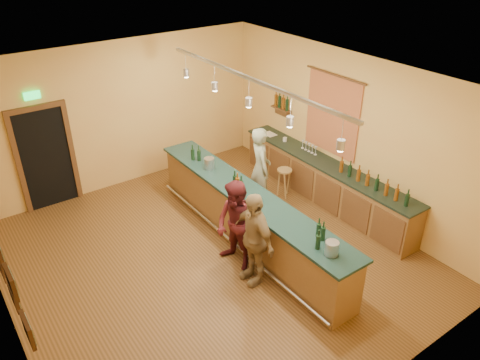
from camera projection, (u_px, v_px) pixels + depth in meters
floor at (210, 257)px, 8.39m from camera, size 7.00×7.00×0.00m
ceiling at (204, 84)px, 6.83m from camera, size 6.50×7.00×0.02m
wall_back at (121, 115)px, 10.09m from camera, size 6.50×0.02×3.20m
wall_front at (377, 305)px, 5.12m from camera, size 6.50×0.02×3.20m
wall_right at (346, 133)px, 9.26m from camera, size 0.02×7.00×3.20m
doorway at (45, 156)px, 9.44m from camera, size 1.15×0.09×2.48m
tapestry at (332, 115)px, 9.41m from camera, size 0.03×1.40×1.60m
bottle_shelf at (282, 104)px, 10.54m from camera, size 0.17×0.55×0.54m
picture_grid at (1, 259)px, 5.27m from camera, size 0.06×2.20×0.70m
back_counter at (325, 182)px, 9.79m from camera, size 0.60×4.55×1.27m
tasting_bar at (248, 214)px, 8.51m from camera, size 0.74×5.10×1.38m
pendant_track at (249, 88)px, 7.35m from camera, size 0.11×4.60×0.50m
bartender at (260, 168)px, 9.48m from camera, size 0.63×0.75×1.77m
customer_a at (237, 226)px, 7.83m from camera, size 0.72×0.87×1.63m
customer_b at (254, 239)px, 7.49m from camera, size 0.44×0.99×1.66m
bar_stool at (284, 176)px, 10.00m from camera, size 0.32×0.32×0.66m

